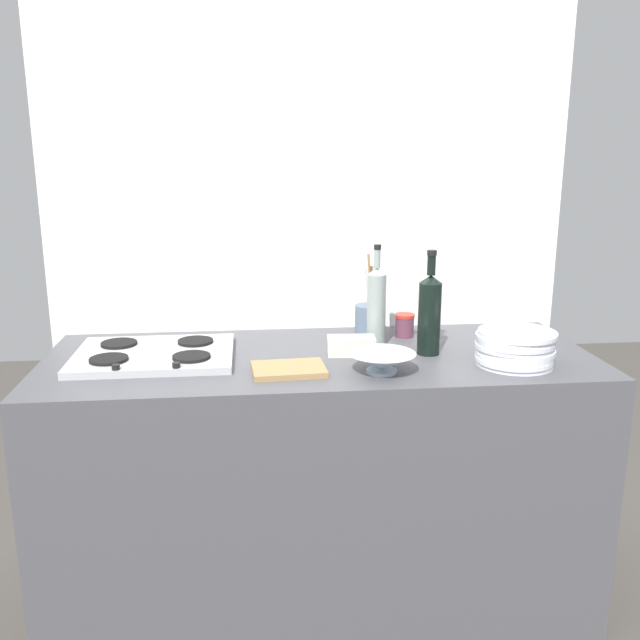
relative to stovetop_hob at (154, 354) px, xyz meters
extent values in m
plane|color=#47423D|center=(0.54, -0.02, -0.91)|extent=(6.00, 6.00, 0.00)
cube|color=#4C4C51|center=(0.54, -0.02, -0.46)|extent=(1.80, 0.70, 0.90)
cube|color=white|center=(0.54, 0.36, 0.15)|extent=(1.90, 0.06, 2.13)
cube|color=#B2B2B7|center=(0.00, 0.00, 0.00)|extent=(0.51, 0.39, 0.02)
cylinder|color=black|center=(-0.13, -0.09, 0.02)|extent=(0.12, 0.12, 0.01)
cylinder|color=black|center=(0.13, -0.09, 0.02)|extent=(0.12, 0.12, 0.01)
cylinder|color=black|center=(-0.13, 0.09, 0.02)|extent=(0.12, 0.12, 0.01)
cylinder|color=black|center=(0.13, 0.09, 0.02)|extent=(0.12, 0.12, 0.01)
cylinder|color=black|center=(-0.09, -0.18, 0.02)|extent=(0.02, 0.02, 0.02)
cylinder|color=black|center=(0.09, -0.18, 0.02)|extent=(0.02, 0.02, 0.02)
cylinder|color=white|center=(1.14, -0.18, -0.01)|extent=(0.24, 0.24, 0.01)
cylinder|color=white|center=(1.14, -0.19, 0.01)|extent=(0.24, 0.24, 0.01)
cylinder|color=white|center=(1.14, -0.19, 0.02)|extent=(0.24, 0.24, 0.01)
cylinder|color=white|center=(1.14, -0.18, 0.03)|extent=(0.24, 0.24, 0.01)
cylinder|color=white|center=(1.13, -0.18, 0.05)|extent=(0.24, 0.24, 0.01)
cylinder|color=white|center=(1.14, -0.19, 0.06)|extent=(0.24, 0.24, 0.01)
cylinder|color=white|center=(1.14, -0.18, 0.08)|extent=(0.24, 0.24, 0.01)
cylinder|color=white|center=(1.14, -0.19, 0.09)|extent=(0.24, 0.24, 0.01)
cylinder|color=gray|center=(0.74, 0.07, 0.11)|extent=(0.06, 0.06, 0.25)
cone|color=gray|center=(0.74, 0.07, 0.25)|extent=(0.06, 0.06, 0.02)
cylinder|color=gray|center=(0.74, 0.07, 0.29)|extent=(0.02, 0.02, 0.06)
cylinder|color=black|center=(0.74, 0.07, 0.33)|extent=(0.02, 0.02, 0.02)
cylinder|color=black|center=(0.90, -0.04, 0.11)|extent=(0.08, 0.08, 0.24)
cone|color=black|center=(0.90, -0.04, 0.24)|extent=(0.08, 0.08, 0.03)
cylinder|color=black|center=(0.90, -0.04, 0.28)|extent=(0.03, 0.03, 0.06)
cylinder|color=black|center=(0.90, -0.04, 0.32)|extent=(0.03, 0.03, 0.02)
cylinder|color=silver|center=(0.71, -0.22, -0.01)|extent=(0.09, 0.09, 0.01)
cone|color=silver|center=(0.71, -0.22, 0.02)|extent=(0.21, 0.21, 0.05)
cube|color=silver|center=(0.64, -0.02, 0.02)|extent=(0.16, 0.09, 0.06)
cylinder|color=slate|center=(0.74, 0.22, 0.04)|extent=(0.10, 0.10, 0.11)
cylinder|color=#997247|center=(0.74, 0.21, 0.16)|extent=(0.03, 0.02, 0.26)
cylinder|color=#997247|center=(0.75, 0.24, 0.13)|extent=(0.02, 0.02, 0.21)
cylinder|color=#B7B7B2|center=(0.75, 0.23, 0.13)|extent=(0.05, 0.04, 0.21)
cylinder|color=#B7B7B2|center=(0.75, 0.23, 0.16)|extent=(0.05, 0.02, 0.27)
cylinder|color=#66384C|center=(0.87, 0.18, 0.02)|extent=(0.07, 0.07, 0.07)
cylinder|color=red|center=(0.87, 0.18, 0.06)|extent=(0.07, 0.07, 0.01)
cube|color=#9E7A4C|center=(0.43, -0.19, 0.00)|extent=(0.23, 0.17, 0.02)
camera|label=1|loc=(0.31, -2.16, 0.65)|focal=38.21mm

